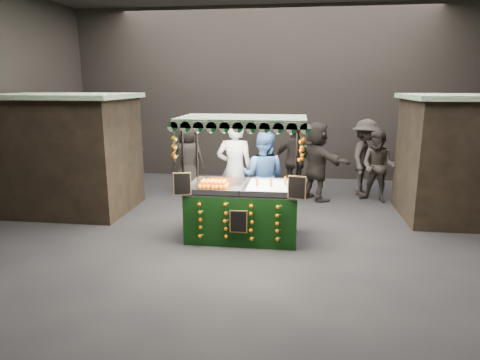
# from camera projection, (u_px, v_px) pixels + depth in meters

# --- Properties ---
(ground) EXTENTS (12.00, 12.00, 0.00)m
(ground) POSITION_uv_depth(u_px,v_px,m) (257.00, 233.00, 8.12)
(ground) COLOR black
(ground) RESTS_ON ground
(market_hall) EXTENTS (12.10, 10.10, 5.05)m
(market_hall) POSITION_uv_depth(u_px,v_px,m) (259.00, 50.00, 7.35)
(market_hall) COLOR black
(market_hall) RESTS_ON ground
(neighbour_stall_left) EXTENTS (3.00, 2.20, 2.60)m
(neighbour_stall_left) POSITION_uv_depth(u_px,v_px,m) (66.00, 153.00, 9.37)
(neighbour_stall_left) COLOR black
(neighbour_stall_left) RESTS_ON ground
(neighbour_stall_right) EXTENTS (3.00, 2.20, 2.60)m
(neighbour_stall_right) POSITION_uv_depth(u_px,v_px,m) (476.00, 158.00, 8.69)
(neighbour_stall_right) COLOR black
(neighbour_stall_right) RESTS_ON ground
(juice_stall) EXTENTS (2.32, 1.36, 2.25)m
(juice_stall) POSITION_uv_depth(u_px,v_px,m) (243.00, 202.00, 7.70)
(juice_stall) COLOR black
(juice_stall) RESTS_ON ground
(vendor_grey) EXTENTS (0.78, 0.53, 2.09)m
(vendor_grey) POSITION_uv_depth(u_px,v_px,m) (235.00, 170.00, 8.79)
(vendor_grey) COLOR gray
(vendor_grey) RESTS_ON ground
(vendor_blue) EXTENTS (1.02, 0.86, 1.88)m
(vendor_blue) POSITION_uv_depth(u_px,v_px,m) (263.00, 176.00, 8.68)
(vendor_blue) COLOR navy
(vendor_blue) RESTS_ON ground
(shopper_0) EXTENTS (0.75, 0.59, 1.80)m
(shopper_0) POSITION_uv_depth(u_px,v_px,m) (131.00, 161.00, 10.60)
(shopper_0) COLOR black
(shopper_0) RESTS_ON ground
(shopper_1) EXTENTS (1.06, 0.98, 1.74)m
(shopper_1) POSITION_uv_depth(u_px,v_px,m) (378.00, 166.00, 10.08)
(shopper_1) COLOR #2D2824
(shopper_1) RESTS_ON ground
(shopper_2) EXTENTS (1.14, 0.63, 1.84)m
(shopper_2) POSITION_uv_depth(u_px,v_px,m) (295.00, 161.00, 10.54)
(shopper_2) COLOR black
(shopper_2) RESTS_ON ground
(shopper_3) EXTENTS (1.14, 1.44, 1.95)m
(shopper_3) POSITION_uv_depth(u_px,v_px,m) (365.00, 157.00, 10.69)
(shopper_3) COLOR #2A2522
(shopper_3) RESTS_ON ground
(shopper_4) EXTENTS (0.98, 0.74, 1.79)m
(shopper_4) POSITION_uv_depth(u_px,v_px,m) (187.00, 158.00, 10.99)
(shopper_4) COLOR #2B2623
(shopper_4) RESTS_ON ground
(shopper_5) EXTENTS (1.57, 1.75, 1.93)m
(shopper_5) POSITION_uv_depth(u_px,v_px,m) (317.00, 161.00, 10.23)
(shopper_5) COLOR #292521
(shopper_5) RESTS_ON ground
(shopper_6) EXTENTS (0.62, 0.71, 1.63)m
(shopper_6) POSITION_uv_depth(u_px,v_px,m) (266.00, 156.00, 11.79)
(shopper_6) COLOR black
(shopper_6) RESTS_ON ground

